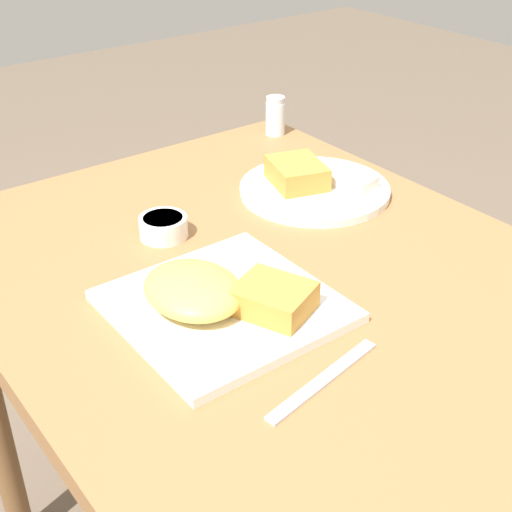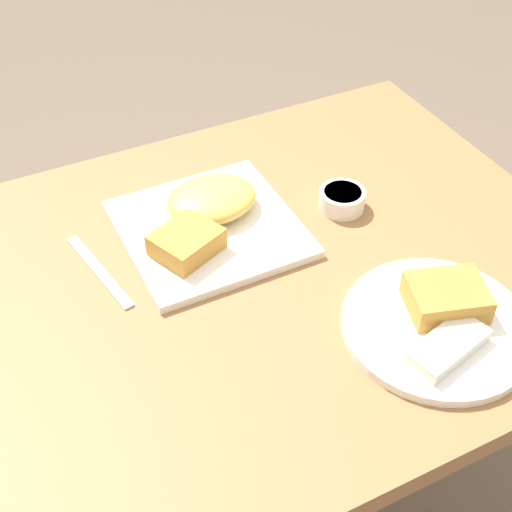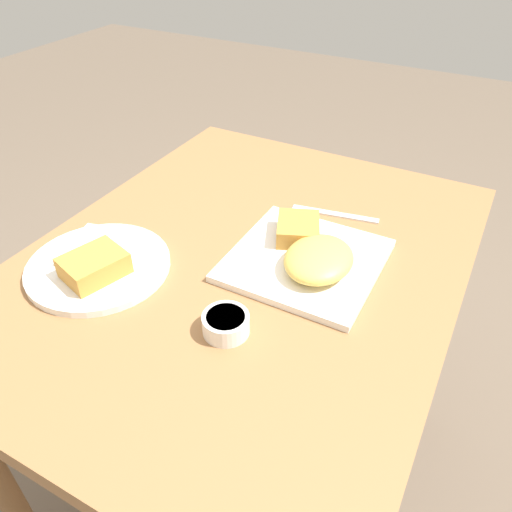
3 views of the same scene
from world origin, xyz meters
name	(u,v)px [view 1 (image 1 of 3)]	position (x,y,z in m)	size (l,w,h in m)	color
dining_table	(272,327)	(0.00, 0.00, 0.68)	(1.00, 0.78, 0.78)	olive
plate_square_near	(219,299)	(0.04, -0.12, 0.80)	(0.27, 0.27, 0.06)	white
plate_oval_far	(313,185)	(-0.16, 0.22, 0.79)	(0.26, 0.26, 0.05)	white
sauce_ramekin	(163,226)	(-0.18, -0.07, 0.79)	(0.08, 0.08, 0.03)	white
salt_shaker	(275,118)	(-0.42, 0.34, 0.81)	(0.04, 0.04, 0.08)	white
butter_knife	(324,380)	(0.22, -0.10, 0.78)	(0.05, 0.19, 0.00)	silver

